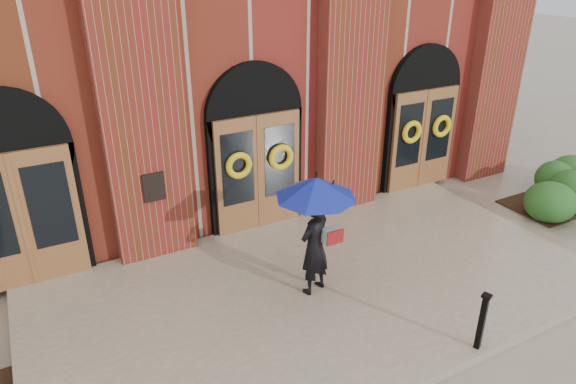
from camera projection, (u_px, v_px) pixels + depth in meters
ground at (325, 296)px, 9.19m from camera, size 90.00×90.00×0.00m
landing at (321, 288)px, 9.28m from camera, size 10.00×5.30×0.15m
church_building at (166, 33)px, 14.72m from camera, size 16.20×12.53×7.00m
man_with_umbrella at (316, 214)px, 8.48m from camera, size 1.73×1.73×2.17m
metal_post at (482, 320)px, 7.57m from camera, size 0.17×0.17×0.97m
hedge_wall_right at (574, 183)px, 12.67m from camera, size 3.30×1.32×0.85m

